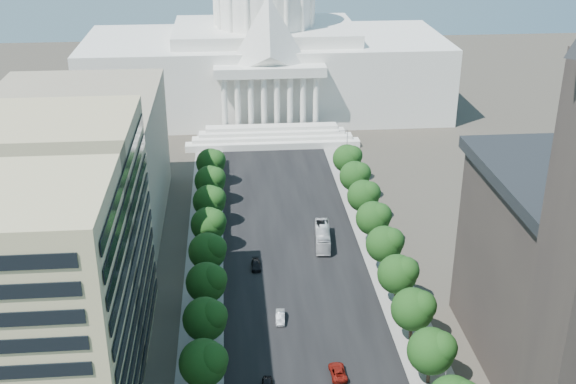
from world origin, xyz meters
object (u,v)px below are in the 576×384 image
object	(u,v)px
city_bus	(323,236)
car_silver	(280,317)
car_red	(338,372)
car_dark_b	(256,265)

from	to	relation	value
city_bus	car_silver	bearing A→B (deg)	-106.27
car_red	car_dark_b	xyz separation A→B (m)	(-11.84, 36.20, -0.06)
car_dark_b	city_bus	bearing A→B (deg)	32.89
car_red	city_bus	bearing A→B (deg)	-96.34
car_red	city_bus	distance (m)	45.87
car_silver	city_bus	distance (m)	31.40
car_silver	car_dark_b	size ratio (longest dim) A/B	0.98
car_silver	city_bus	size ratio (longest dim) A/B	0.36
city_bus	car_red	bearing A→B (deg)	-88.75
car_red	city_bus	xyz separation A→B (m)	(3.36, 45.73, 1.07)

